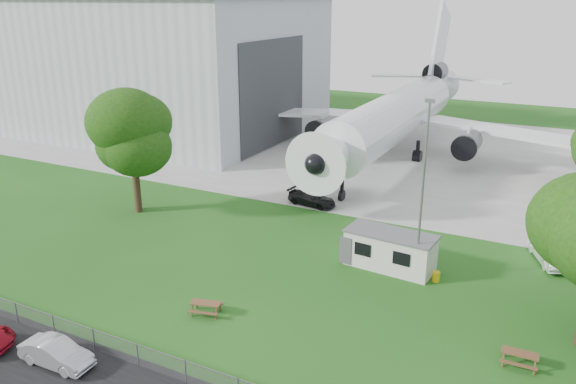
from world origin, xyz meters
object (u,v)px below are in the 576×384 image
at_px(hangar, 153,61).
at_px(picnic_west, 206,314).
at_px(site_cabin, 390,250).
at_px(picnic_east, 518,365).
at_px(car_centre_sedan, 56,353).
at_px(airliner, 398,112).

height_order(hangar, picnic_west, hangar).
relative_size(site_cabin, picnic_east, 3.81).
bearing_deg(car_centre_sedan, site_cabin, -34.57).
xyz_separation_m(site_cabin, car_centre_sedan, (-11.89, -18.41, -0.64)).
bearing_deg(picnic_west, car_centre_sedan, -132.40).
relative_size(airliner, picnic_west, 26.52).
distance_m(site_cabin, picnic_west, 13.51).
height_order(airliner, picnic_west, airliner).
height_order(hangar, site_cabin, hangar).
bearing_deg(picnic_west, site_cabin, 39.30).
xyz_separation_m(airliner, site_cabin, (8.11, -28.74, -3.96)).
height_order(airliner, picnic_east, airliner).
relative_size(site_cabin, car_centre_sedan, 1.68).
xyz_separation_m(airliner, car_centre_sedan, (-3.78, -47.16, -4.60)).
xyz_separation_m(hangar, site_cabin, (44.08, -28.88, -8.09)).
bearing_deg(airliner, hangar, 179.78).
bearing_deg(car_centre_sedan, picnic_west, -29.50).
xyz_separation_m(hangar, car_centre_sedan, (32.19, -47.30, -8.74)).
bearing_deg(site_cabin, airliner, 105.76).
xyz_separation_m(hangar, picnic_west, (36.16, -39.75, -9.41)).
relative_size(picnic_east, car_centre_sedan, 0.44).
bearing_deg(airliner, picnic_west, -89.72).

